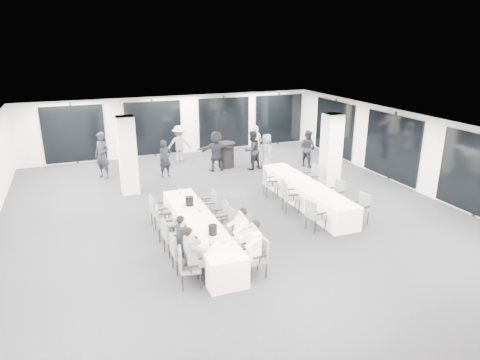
# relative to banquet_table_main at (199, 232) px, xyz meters

# --- Properties ---
(room) EXTENTS (14.04, 16.04, 2.84)m
(room) POSITION_rel_banquet_table_main_xyz_m (2.51, 2.83, 1.01)
(room) COLOR black
(room) RESTS_ON ground
(column_left) EXTENTS (0.60, 0.60, 2.80)m
(column_left) POSITION_rel_banquet_table_main_xyz_m (-1.18, 4.92, 1.02)
(column_left) COLOR silver
(column_left) RESTS_ON floor
(column_right) EXTENTS (0.60, 0.60, 2.80)m
(column_right) POSITION_rel_banquet_table_main_xyz_m (5.82, 2.72, 1.02)
(column_right) COLOR silver
(column_right) RESTS_ON floor
(banquet_table_main) EXTENTS (0.90, 5.00, 0.75)m
(banquet_table_main) POSITION_rel_banquet_table_main_xyz_m (0.00, 0.00, 0.00)
(banquet_table_main) COLOR white
(banquet_table_main) RESTS_ON floor
(banquet_table_side) EXTENTS (0.90, 5.00, 0.75)m
(banquet_table_side) POSITION_rel_banquet_table_main_xyz_m (4.17, 1.57, 0.00)
(banquet_table_side) COLOR white
(banquet_table_side) RESTS_ON floor
(cocktail_table) EXTENTS (0.79, 0.79, 1.09)m
(cocktail_table) POSITION_rel_banquet_table_main_xyz_m (3.16, 6.72, 0.18)
(cocktail_table) COLOR black
(cocktail_table) RESTS_ON floor
(chair_main_left_near) EXTENTS (0.55, 0.58, 0.93)m
(chair_main_left_near) POSITION_rel_banquet_table_main_xyz_m (-0.83, -1.86, 0.16)
(chair_main_left_near) COLOR #525459
(chair_main_left_near) RESTS_ON floor
(chair_main_left_second) EXTENTS (0.50, 0.56, 0.97)m
(chair_main_left_second) POSITION_rel_banquet_table_main_xyz_m (-0.83, -1.18, 0.18)
(chair_main_left_second) COLOR #525459
(chair_main_left_second) RESTS_ON floor
(chair_main_left_mid) EXTENTS (0.53, 0.58, 0.96)m
(chair_main_left_mid) POSITION_rel_banquet_table_main_xyz_m (-0.83, -0.24, 0.17)
(chair_main_left_mid) COLOR #525459
(chair_main_left_mid) RESTS_ON floor
(chair_main_left_fourth) EXTENTS (0.56, 0.60, 0.98)m
(chair_main_left_fourth) POSITION_rel_banquet_table_main_xyz_m (-0.83, 0.72, 0.18)
(chair_main_left_fourth) COLOR #525459
(chair_main_left_fourth) RESTS_ON floor
(chair_main_left_far) EXTENTS (0.52, 0.57, 0.97)m
(chair_main_left_far) POSITION_rel_banquet_table_main_xyz_m (-0.84, 1.59, 0.18)
(chair_main_left_far) COLOR #525459
(chair_main_left_far) RESTS_ON floor
(chair_main_right_near) EXTENTS (0.52, 0.57, 0.96)m
(chair_main_right_near) POSITION_rel_banquet_table_main_xyz_m (0.83, -2.03, 0.17)
(chair_main_right_near) COLOR #525459
(chair_main_right_near) RESTS_ON floor
(chair_main_right_second) EXTENTS (0.55, 0.59, 0.94)m
(chair_main_right_second) POSITION_rel_banquet_table_main_xyz_m (0.83, -1.24, 0.16)
(chair_main_right_second) COLOR #525459
(chair_main_right_second) RESTS_ON floor
(chair_main_right_mid) EXTENTS (0.57, 0.59, 0.93)m
(chair_main_right_mid) POSITION_rel_banquet_table_main_xyz_m (0.83, -0.16, 0.16)
(chair_main_right_mid) COLOR #525459
(chair_main_right_mid) RESTS_ON floor
(chair_main_right_fourth) EXTENTS (0.49, 0.54, 0.93)m
(chair_main_right_fourth) POSITION_rel_banquet_table_main_xyz_m (0.83, 0.51, 0.15)
(chair_main_right_fourth) COLOR #525459
(chair_main_right_fourth) RESTS_ON floor
(chair_main_right_far) EXTENTS (0.46, 0.52, 0.89)m
(chair_main_right_far) POSITION_rel_banquet_table_main_xyz_m (0.83, 1.62, 0.13)
(chair_main_right_far) COLOR #525459
(chair_main_right_far) RESTS_ON floor
(chair_side_left_near) EXTENTS (0.55, 0.59, 0.94)m
(chair_side_left_near) POSITION_rel_banquet_table_main_xyz_m (3.34, -0.35, 0.16)
(chair_side_left_near) COLOR #525459
(chair_side_left_near) RESTS_ON floor
(chair_side_left_mid) EXTENTS (0.60, 0.64, 1.02)m
(chair_side_left_mid) POSITION_rel_banquet_table_main_xyz_m (3.33, 1.22, 0.20)
(chair_side_left_mid) COLOR #525459
(chair_side_left_mid) RESTS_ON floor
(chair_side_left_far) EXTENTS (0.58, 0.61, 0.97)m
(chair_side_left_far) POSITION_rel_banquet_table_main_xyz_m (3.33, 2.73, 0.18)
(chair_side_left_far) COLOR #525459
(chair_side_left_far) RESTS_ON floor
(chair_side_right_near) EXTENTS (0.53, 0.57, 0.90)m
(chair_side_right_near) POSITION_rel_banquet_table_main_xyz_m (4.99, -0.35, 0.14)
(chair_side_right_near) COLOR #525459
(chair_side_right_near) RESTS_ON floor
(chair_side_right_mid) EXTENTS (0.53, 0.57, 0.93)m
(chair_side_right_mid) POSITION_rel_banquet_table_main_xyz_m (5.00, 0.98, 0.15)
(chair_side_right_mid) COLOR #525459
(chair_side_right_mid) RESTS_ON floor
(chair_side_right_far) EXTENTS (0.52, 0.58, 1.00)m
(chair_side_right_far) POSITION_rel_banquet_table_main_xyz_m (5.00, 2.62, 0.20)
(chair_side_right_far) COLOR #525459
(chair_side_right_far) RESTS_ON floor
(seated_guest_a) EXTENTS (0.50, 0.38, 1.44)m
(seated_guest_a) POSITION_rel_banquet_table_main_xyz_m (-0.67, -1.87, 0.44)
(seated_guest_a) COLOR slate
(seated_guest_a) RESTS_ON floor
(seated_guest_b) EXTENTS (0.50, 0.38, 1.44)m
(seated_guest_b) POSITION_rel_banquet_table_main_xyz_m (-0.67, -1.18, 0.44)
(seated_guest_b) COLOR black
(seated_guest_b) RESTS_ON floor
(seated_guest_c) EXTENTS (0.50, 0.38, 1.44)m
(seated_guest_c) POSITION_rel_banquet_table_main_xyz_m (0.67, -2.04, 0.44)
(seated_guest_c) COLOR white
(seated_guest_c) RESTS_ON floor
(seated_guest_d) EXTENTS (0.50, 0.38, 1.44)m
(seated_guest_d) POSITION_rel_banquet_table_main_xyz_m (0.67, -1.25, 0.44)
(seated_guest_d) COLOR white
(seated_guest_d) RESTS_ON floor
(standing_guest_a) EXTENTS (0.74, 0.66, 1.71)m
(standing_guest_a) POSITION_rel_banquet_table_main_xyz_m (0.42, 6.30, 0.48)
(standing_guest_a) COLOR black
(standing_guest_a) RESTS_ON floor
(standing_guest_b) EXTENTS (1.04, 0.83, 1.89)m
(standing_guest_b) POSITION_rel_banquet_table_main_xyz_m (4.09, 6.03, 0.57)
(standing_guest_b) COLOR black
(standing_guest_b) RESTS_ON floor
(standing_guest_c) EXTENTS (1.33, 0.93, 1.86)m
(standing_guest_c) POSITION_rel_banquet_table_main_xyz_m (1.50, 8.34, 0.56)
(standing_guest_c) COLOR slate
(standing_guest_c) RESTS_ON floor
(standing_guest_d) EXTENTS (1.19, 1.09, 1.78)m
(standing_guest_d) POSITION_rel_banquet_table_main_xyz_m (4.88, 7.45, 0.51)
(standing_guest_d) COLOR white
(standing_guest_d) RESTS_ON floor
(standing_guest_e) EXTENTS (0.58, 0.87, 1.71)m
(standing_guest_e) POSITION_rel_banquet_table_main_xyz_m (4.69, 5.88, 0.48)
(standing_guest_e) COLOR slate
(standing_guest_e) RESTS_ON floor
(standing_guest_f) EXTENTS (1.82, 0.79, 1.94)m
(standing_guest_f) POSITION_rel_banquet_table_main_xyz_m (2.60, 6.36, 0.60)
(standing_guest_f) COLOR black
(standing_guest_f) RESTS_ON floor
(standing_guest_g) EXTENTS (0.98, 0.98, 2.11)m
(standing_guest_g) POSITION_rel_banquet_table_main_xyz_m (-1.93, 7.08, 0.68)
(standing_guest_g) COLOR black
(standing_guest_g) RESTS_ON floor
(standing_guest_h) EXTENTS (0.84, 1.02, 1.82)m
(standing_guest_h) POSITION_rel_banquet_table_main_xyz_m (6.52, 5.59, 0.53)
(standing_guest_h) COLOR black
(standing_guest_h) RESTS_ON floor
(ice_bucket_near) EXTENTS (0.22, 0.22, 0.25)m
(ice_bucket_near) POSITION_rel_banquet_table_main_xyz_m (0.06, -1.02, 0.50)
(ice_bucket_near) COLOR black
(ice_bucket_near) RESTS_ON banquet_table_main
(ice_bucket_far) EXTENTS (0.23, 0.23, 0.27)m
(ice_bucket_far) POSITION_rel_banquet_table_main_xyz_m (0.03, 1.07, 0.51)
(ice_bucket_far) COLOR black
(ice_bucket_far) RESTS_ON banquet_table_main
(water_bottle_a) EXTENTS (0.07, 0.07, 0.23)m
(water_bottle_a) POSITION_rel_banquet_table_main_xyz_m (-0.20, -1.67, 0.49)
(water_bottle_a) COLOR silver
(water_bottle_a) RESTS_ON banquet_table_main
(water_bottle_b) EXTENTS (0.07, 0.07, 0.21)m
(water_bottle_b) POSITION_rel_banquet_table_main_xyz_m (0.13, 0.37, 0.48)
(water_bottle_b) COLOR silver
(water_bottle_b) RESTS_ON banquet_table_main
(water_bottle_c) EXTENTS (0.07, 0.07, 0.22)m
(water_bottle_c) POSITION_rel_banquet_table_main_xyz_m (-0.03, 1.97, 0.48)
(water_bottle_c) COLOR silver
(water_bottle_c) RESTS_ON banquet_table_main
(plate_a) EXTENTS (0.18, 0.18, 0.03)m
(plate_a) POSITION_rel_banquet_table_main_xyz_m (-0.06, -1.45, 0.39)
(plate_a) COLOR white
(plate_a) RESTS_ON banquet_table_main
(plate_b) EXTENTS (0.21, 0.21, 0.03)m
(plate_b) POSITION_rel_banquet_table_main_xyz_m (0.15, -1.56, 0.39)
(plate_b) COLOR white
(plate_b) RESTS_ON banquet_table_main
(plate_c) EXTENTS (0.19, 0.19, 0.03)m
(plate_c) POSITION_rel_banquet_table_main_xyz_m (0.13, -0.57, 0.39)
(plate_c) COLOR white
(plate_c) RESTS_ON banquet_table_main
(wine_glass) EXTENTS (0.08, 0.08, 0.20)m
(wine_glass) POSITION_rel_banquet_table_main_xyz_m (0.20, -1.97, 0.53)
(wine_glass) COLOR silver
(wine_glass) RESTS_ON banquet_table_main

